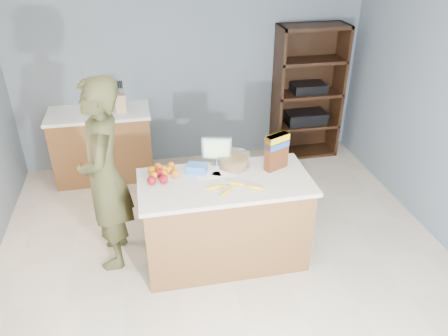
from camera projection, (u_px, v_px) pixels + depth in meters
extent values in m
cube|color=beige|center=(231.00, 278.00, 4.11)|extent=(4.50, 5.00, 0.02)
cube|color=slate|center=(191.00, 70.00, 5.62)|extent=(4.50, 0.02, 2.50)
cube|color=brown|center=(225.00, 222.00, 4.16)|extent=(1.50, 0.70, 0.86)
cube|color=silver|center=(225.00, 182.00, 3.93)|extent=(1.56, 0.76, 0.04)
cube|color=black|center=(225.00, 253.00, 4.34)|extent=(1.46, 0.66, 0.10)
cube|color=brown|center=(103.00, 146.00, 5.57)|extent=(1.20, 0.60, 0.86)
cube|color=white|center=(98.00, 113.00, 5.35)|extent=(1.24, 0.62, 0.04)
cube|color=black|center=(303.00, 89.00, 6.05)|extent=(0.90, 0.04, 1.80)
cube|color=black|center=(277.00, 95.00, 5.82)|extent=(0.04, 0.40, 1.80)
cube|color=black|center=(337.00, 91.00, 5.97)|extent=(0.04, 0.40, 1.80)
cube|color=black|center=(302.00, 151.00, 6.33)|extent=(0.90, 0.40, 0.04)
cube|color=black|center=(305.00, 124.00, 6.12)|extent=(0.90, 0.40, 0.04)
cube|color=black|center=(308.00, 93.00, 5.89)|extent=(0.90, 0.40, 0.04)
cube|color=black|center=(311.00, 60.00, 5.67)|extent=(0.90, 0.40, 0.04)
cube|color=black|center=(314.00, 26.00, 5.46)|extent=(0.90, 0.40, 0.04)
cube|color=black|center=(305.00, 117.00, 6.07)|extent=(0.55, 0.32, 0.16)
cube|color=black|center=(308.00, 88.00, 5.85)|extent=(0.45, 0.30, 0.12)
imported|color=#404021|center=(105.00, 177.00, 3.93)|extent=(0.45, 0.68, 1.85)
cube|color=tan|center=(121.00, 103.00, 5.27)|extent=(0.12, 0.10, 0.22)
cylinder|color=black|center=(116.00, 91.00, 5.19)|extent=(0.02, 0.02, 0.09)
cylinder|color=black|center=(117.00, 91.00, 5.19)|extent=(0.02, 0.02, 0.09)
cylinder|color=black|center=(119.00, 91.00, 5.20)|extent=(0.02, 0.02, 0.09)
cylinder|color=black|center=(121.00, 91.00, 5.20)|extent=(0.02, 0.02, 0.09)
cylinder|color=black|center=(123.00, 91.00, 5.20)|extent=(0.02, 0.02, 0.09)
cube|color=white|center=(209.00, 176.00, 3.99)|extent=(0.23, 0.12, 0.00)
cube|color=white|center=(224.00, 174.00, 4.03)|extent=(0.25, 0.19, 0.00)
ellipsoid|color=gold|center=(215.00, 187.00, 3.78)|extent=(0.17, 0.07, 0.04)
ellipsoid|color=gold|center=(226.00, 192.00, 3.72)|extent=(0.15, 0.15, 0.04)
ellipsoid|color=gold|center=(236.00, 184.00, 3.84)|extent=(0.17, 0.10, 0.04)
ellipsoid|color=gold|center=(255.00, 188.00, 3.78)|extent=(0.17, 0.12, 0.04)
sphere|color=maroon|center=(160.00, 173.00, 3.96)|extent=(0.08, 0.08, 0.08)
sphere|color=maroon|center=(164.00, 179.00, 3.86)|extent=(0.08, 0.08, 0.08)
sphere|color=maroon|center=(152.00, 180.00, 3.84)|extent=(0.08, 0.08, 0.08)
sphere|color=orange|center=(154.00, 176.00, 3.92)|extent=(0.07, 0.07, 0.07)
sphere|color=orange|center=(158.00, 167.00, 4.06)|extent=(0.07, 0.07, 0.07)
sphere|color=orange|center=(164.00, 173.00, 3.96)|extent=(0.07, 0.07, 0.07)
sphere|color=orange|center=(169.00, 170.00, 4.02)|extent=(0.07, 0.07, 0.07)
sphere|color=orange|center=(152.00, 170.00, 4.01)|extent=(0.07, 0.07, 0.07)
sphere|color=orange|center=(164.00, 170.00, 4.02)|extent=(0.07, 0.07, 0.07)
sphere|color=orange|center=(171.00, 166.00, 4.08)|extent=(0.07, 0.07, 0.07)
sphere|color=orange|center=(175.00, 174.00, 3.95)|extent=(0.07, 0.07, 0.07)
sphere|color=orange|center=(160.00, 169.00, 4.04)|extent=(0.07, 0.07, 0.07)
cube|color=blue|center=(197.00, 168.00, 4.03)|extent=(0.21, 0.18, 0.08)
cylinder|color=#267219|center=(234.00, 162.00, 4.12)|extent=(0.27, 0.27, 0.09)
cylinder|color=white|center=(234.00, 161.00, 4.11)|extent=(0.30, 0.30, 0.13)
cylinder|color=silver|center=(217.00, 163.00, 4.19)|extent=(0.12, 0.12, 0.01)
cylinder|color=silver|center=(217.00, 161.00, 4.17)|extent=(0.02, 0.02, 0.05)
cube|color=silver|center=(217.00, 148.00, 4.10)|extent=(0.28, 0.10, 0.22)
cube|color=yellow|center=(217.00, 149.00, 4.09)|extent=(0.23, 0.06, 0.18)
cube|color=#592B14|center=(277.00, 152.00, 4.03)|extent=(0.24, 0.17, 0.34)
cube|color=yellow|center=(278.00, 138.00, 3.96)|extent=(0.24, 0.17, 0.06)
cube|color=blue|center=(277.00, 145.00, 4.00)|extent=(0.24, 0.17, 0.05)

